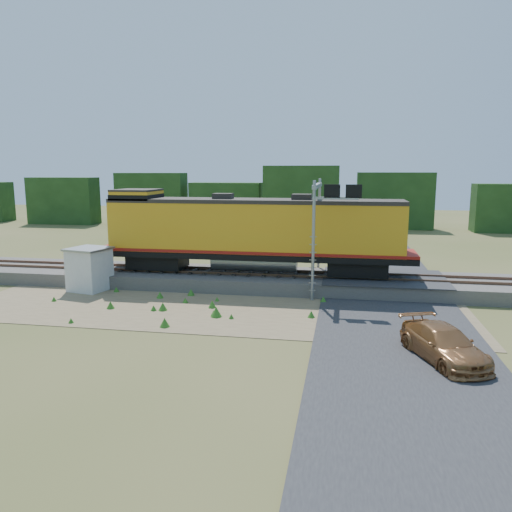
% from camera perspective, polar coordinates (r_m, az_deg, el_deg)
% --- Properties ---
extents(ground, '(140.00, 140.00, 0.00)m').
position_cam_1_polar(ground, '(24.76, -1.10, -6.65)').
color(ground, '#475123').
rests_on(ground, ground).
extents(ballast, '(70.00, 5.00, 0.80)m').
position_cam_1_polar(ballast, '(30.39, 1.11, -2.78)').
color(ballast, slate).
rests_on(ballast, ground).
extents(rails, '(70.00, 1.54, 0.16)m').
position_cam_1_polar(rails, '(30.29, 1.11, -1.89)').
color(rails, brown).
rests_on(rails, ballast).
extents(dirt_shoulder, '(26.00, 8.00, 0.03)m').
position_cam_1_polar(dirt_shoulder, '(25.67, -5.29, -6.06)').
color(dirt_shoulder, '#8C7754').
rests_on(dirt_shoulder, ground).
extents(road, '(7.00, 66.00, 0.86)m').
position_cam_1_polar(road, '(25.12, 15.21, -6.55)').
color(road, '#38383A').
rests_on(road, ground).
extents(tree_line_north, '(130.00, 3.00, 6.50)m').
position_cam_1_polar(tree_line_north, '(61.60, 5.84, 6.06)').
color(tree_line_north, '#1D3914').
rests_on(tree_line_north, ground).
extents(weed_clumps, '(15.00, 6.20, 0.56)m').
position_cam_1_polar(weed_clumps, '(25.74, -8.76, -6.12)').
color(weed_clumps, '#326E1F').
rests_on(weed_clumps, ground).
extents(locomotive, '(18.94, 2.89, 4.89)m').
position_cam_1_polar(locomotive, '(30.05, -0.74, 2.83)').
color(locomotive, black).
rests_on(locomotive, rails).
extents(shed, '(2.56, 2.56, 2.55)m').
position_cam_1_polar(shed, '(30.84, -18.49, -1.41)').
color(shed, silver).
rests_on(shed, ground).
extents(signal_gantry, '(2.57, 6.20, 6.49)m').
position_cam_1_polar(signal_gantry, '(28.75, 7.55, 5.51)').
color(signal_gantry, gray).
rests_on(signal_gantry, ground).
extents(car, '(3.25, 4.76, 1.28)m').
position_cam_1_polar(car, '(20.02, 20.66, -9.40)').
color(car, '#A26A3C').
rests_on(car, ground).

